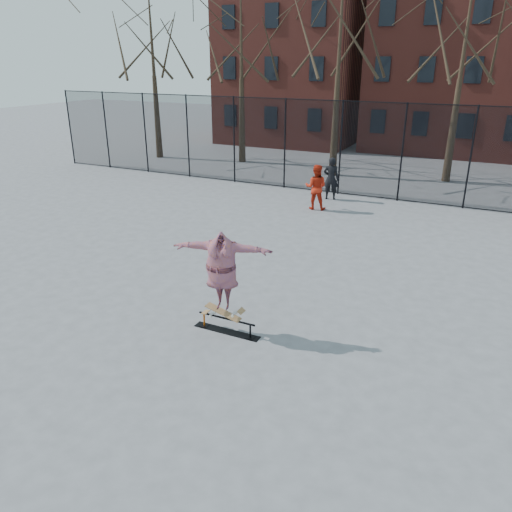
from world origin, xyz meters
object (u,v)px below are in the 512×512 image
at_px(skate_rail, 227,326).
at_px(skater, 222,276).
at_px(skateboard, 223,315).
at_px(bystander_red, 316,187).
at_px(bystander_black, 331,178).

bearing_deg(skate_rail, skater, 180.00).
bearing_deg(skateboard, skater, 63.43).
distance_m(skate_rail, bystander_red, 10.11).
relative_size(skateboard, bystander_red, 0.51).
bearing_deg(bystander_red, skate_rail, 88.33).
bearing_deg(bystander_red, skater, 87.87).
bearing_deg(skate_rail, bystander_black, 97.17).
relative_size(skateboard, bystander_black, 0.51).
relative_size(skater, bystander_red, 1.20).
bearing_deg(skateboard, bystander_black, 96.77).
xyz_separation_m(skater, bystander_black, (-1.39, 11.66, -0.43)).
bearing_deg(bystander_red, bystander_black, -102.52).
relative_size(skate_rail, skater, 0.73).
bearing_deg(bystander_black, skate_rail, 85.95).
height_order(skateboard, skater, skater).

